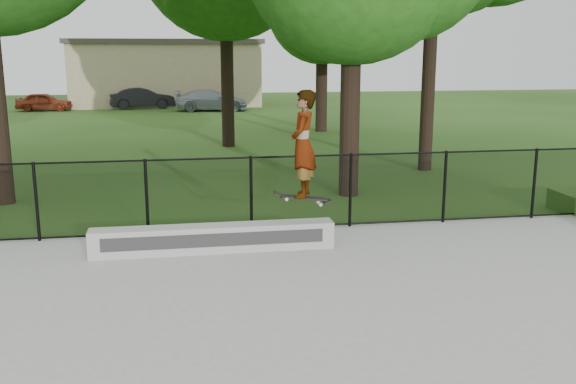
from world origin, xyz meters
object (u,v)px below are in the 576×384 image
grind_ledge (214,238)px  skater_airborne (303,146)px  car_c (211,100)px  car_b (142,98)px  car_a (44,102)px

grind_ledge → skater_airborne: bearing=-10.9°
grind_ledge → car_c: 28.36m
skater_airborne → car_b: bearing=97.9°
car_b → car_c: (4.20, -2.32, -0.03)m
grind_ledge → skater_airborne: (1.54, -0.30, 1.66)m
car_b → skater_airborne: skater_airborne is taller
car_a → car_b: (5.79, 0.63, 0.11)m
car_c → skater_airborne: size_ratio=2.01×
skater_airborne → car_c: bearing=90.1°
car_b → car_c: car_b is taller
grind_ledge → car_b: 30.76m
car_a → car_c: size_ratio=0.81×
car_a → car_b: car_b is taller
grind_ledge → car_b: car_b is taller
car_a → skater_airborne: bearing=-159.6°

